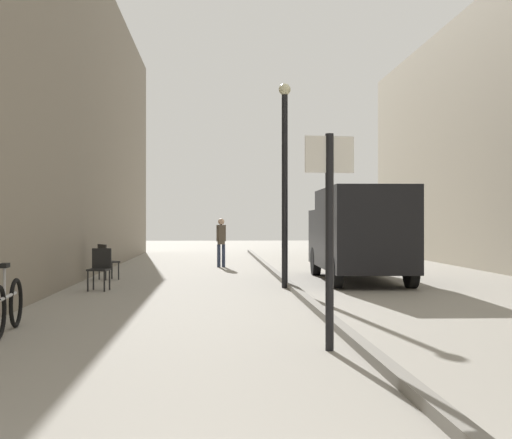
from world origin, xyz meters
TOP-DOWN VIEW (x-y plane):
  - ground_plane at (0.00, 12.00)m, footprint 80.00×80.00m
  - kerb_strip at (1.58, 12.00)m, footprint 0.16×40.00m
  - pedestrian_main_foreground at (0.05, 20.80)m, footprint 0.32×0.23m
  - delivery_van at (3.55, 15.31)m, footprint 2.08×5.47m
  - street_sign_post at (1.20, 6.10)m, footprint 0.60×0.10m
  - lamp_post at (1.46, 13.65)m, footprint 0.28×0.28m
  - bicycle_leaning at (-3.03, 7.60)m, footprint 0.19×1.77m
  - cafe_chair_near_window at (-3.05, 16.11)m, footprint 0.62×0.62m
  - cafe_chair_by_doorway at (-2.74, 13.34)m, footprint 0.50×0.50m

SIDE VIEW (x-z plane):
  - ground_plane at x=0.00m, z-range 0.00..0.00m
  - kerb_strip at x=1.58m, z-range 0.00..0.12m
  - bicycle_leaning at x=-3.03m, z-range -0.11..0.87m
  - cafe_chair_near_window at x=-3.05m, z-range 0.08..1.02m
  - cafe_chair_by_doorway at x=-2.74m, z-range 0.08..1.02m
  - pedestrian_main_foreground at x=0.05m, z-range 0.13..1.77m
  - delivery_van at x=3.55m, z-range 0.09..2.47m
  - street_sign_post at x=1.20m, z-range 0.25..2.85m
  - lamp_post at x=1.46m, z-range 0.34..5.10m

